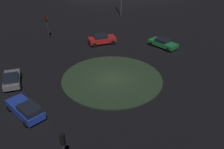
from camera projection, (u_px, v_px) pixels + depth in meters
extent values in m
plane|color=black|center=(112.00, 79.00, 30.28)|extent=(116.98, 116.98, 0.00)
cylinder|color=#263823|center=(112.00, 79.00, 30.24)|extent=(11.79, 11.79, 0.15)
cube|color=red|center=(102.00, 40.00, 39.02)|extent=(4.39, 3.42, 0.72)
cube|color=black|center=(100.00, 36.00, 38.66)|extent=(2.44, 2.26, 0.44)
cylinder|color=black|center=(109.00, 39.00, 40.33)|extent=(0.70, 0.51, 0.68)
cylinder|color=black|center=(113.00, 43.00, 38.92)|extent=(0.70, 0.51, 0.68)
cylinder|color=black|center=(91.00, 41.00, 39.49)|extent=(0.70, 0.51, 0.68)
cylinder|color=black|center=(94.00, 45.00, 38.07)|extent=(0.70, 0.51, 0.68)
cube|color=#1E7238|center=(163.00, 44.00, 37.98)|extent=(4.44, 4.00, 0.57)
cube|color=black|center=(163.00, 40.00, 37.81)|extent=(2.38, 2.34, 0.42)
cylinder|color=black|center=(175.00, 47.00, 37.71)|extent=(0.63, 0.56, 0.63)
cylinder|color=black|center=(168.00, 50.00, 36.64)|extent=(0.63, 0.56, 0.63)
cylinder|color=black|center=(158.00, 41.00, 39.61)|extent=(0.63, 0.56, 0.63)
cylinder|color=black|center=(151.00, 44.00, 38.54)|extent=(0.63, 0.56, 0.63)
cube|color=#1E38A5|center=(25.00, 109.00, 24.30)|extent=(4.62, 4.09, 0.68)
cube|color=black|center=(29.00, 109.00, 23.40)|extent=(2.65, 2.53, 0.47)
cylinder|color=black|center=(9.00, 109.00, 24.91)|extent=(0.63, 0.55, 0.63)
cylinder|color=black|center=(26.00, 101.00, 25.99)|extent=(0.63, 0.55, 0.63)
cylinder|color=black|center=(26.00, 124.00, 22.94)|extent=(0.63, 0.55, 0.63)
cylinder|color=black|center=(43.00, 116.00, 24.02)|extent=(0.63, 0.55, 0.63)
cube|color=slate|center=(12.00, 80.00, 29.05)|extent=(3.22, 4.25, 0.56)
cube|color=black|center=(11.00, 78.00, 28.36)|extent=(2.17, 2.33, 0.46)
cylinder|color=black|center=(5.00, 77.00, 30.13)|extent=(0.49, 0.71, 0.68)
cylinder|color=black|center=(20.00, 75.00, 30.56)|extent=(0.49, 0.71, 0.68)
cylinder|color=black|center=(3.00, 89.00, 27.81)|extent=(0.49, 0.71, 0.68)
cylinder|color=black|center=(20.00, 87.00, 28.25)|extent=(0.49, 0.71, 0.68)
cylinder|color=#2D2D2D|center=(48.00, 31.00, 40.02)|extent=(0.12, 0.12, 3.07)
cube|color=black|center=(47.00, 18.00, 39.03)|extent=(0.36, 0.37, 0.90)
sphere|color=red|center=(47.00, 17.00, 38.79)|extent=(0.20, 0.20, 0.20)
sphere|color=#4C380F|center=(47.00, 18.00, 38.93)|extent=(0.20, 0.20, 0.20)
sphere|color=#0F3819|center=(47.00, 20.00, 39.06)|extent=(0.20, 0.20, 0.20)
cube|color=black|center=(62.00, 139.00, 16.44)|extent=(0.32, 0.24, 0.90)
sphere|color=#3F0C0C|center=(63.00, 135.00, 16.43)|extent=(0.20, 0.20, 0.20)
sphere|color=#4C380F|center=(63.00, 138.00, 16.57)|extent=(0.20, 0.20, 0.20)
sphere|color=#1EE53F|center=(64.00, 141.00, 16.70)|extent=(0.20, 0.20, 0.20)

